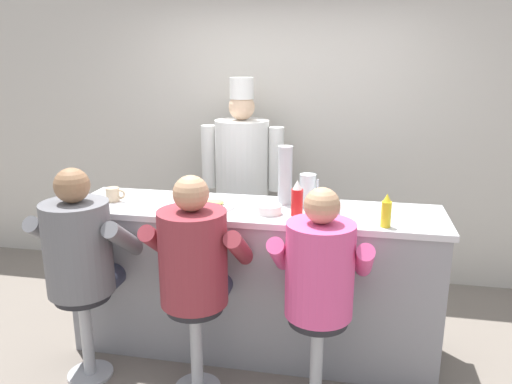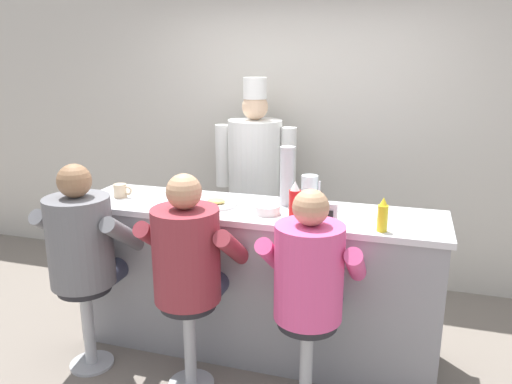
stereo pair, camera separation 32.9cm
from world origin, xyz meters
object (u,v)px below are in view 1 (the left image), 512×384
ketchup_bottle_red (297,199)px  diner_seated_pink (320,275)px  water_pitcher_clear (308,190)px  cook_in_whites_near (242,175)px  mustard_bottle_yellow (386,212)px  cereal_bowl (269,209)px  hot_sauce_bottle_orange (323,212)px  napkin_dispenser_chrome (331,210)px  diner_seated_grey (82,252)px  diner_seated_maroon (195,262)px  cup_stack_steel (285,175)px  breakfast_plate (215,205)px  coffee_mug_tan (113,194)px

ketchup_bottle_red → diner_seated_pink: (0.18, -0.40, -0.32)m
water_pitcher_clear → cook_in_whites_near: size_ratio=0.12×
mustard_bottle_yellow → cereal_bowl: size_ratio=1.27×
hot_sauce_bottle_orange → napkin_dispenser_chrome: 0.10m
diner_seated_grey → diner_seated_pink: diner_seated_grey is taller
hot_sauce_bottle_orange → diner_seated_maroon: (-0.73, -0.29, -0.27)m
cup_stack_steel → napkin_dispenser_chrome: bearing=-40.1°
breakfast_plate → coffee_mug_tan: 0.74m
diner_seated_pink → coffee_mug_tan: bearing=162.0°
mustard_bottle_yellow → diner_seated_grey: size_ratio=0.15×
mustard_bottle_yellow → cook_in_whites_near: (-1.16, 1.24, -0.12)m
cereal_bowl → diner_seated_pink: 0.60m
hot_sauce_bottle_orange → coffee_mug_tan: 1.50m
hot_sauce_bottle_orange → cup_stack_steel: cup_stack_steel is taller
breakfast_plate → cook_in_whites_near: (-0.05, 1.05, -0.04)m
water_pitcher_clear → breakfast_plate: bearing=-164.6°
water_pitcher_clear → ketchup_bottle_red: bearing=-99.7°
water_pitcher_clear → diner_seated_maroon: size_ratio=0.16×
mustard_bottle_yellow → coffee_mug_tan: size_ratio=1.43×
hot_sauce_bottle_orange → cereal_bowl: hot_sauce_bottle_orange is taller
diner_seated_grey → ketchup_bottle_red: bearing=17.2°
water_pitcher_clear → diner_seated_pink: diner_seated_pink is taller
ketchup_bottle_red → coffee_mug_tan: (-1.31, 0.08, -0.06)m
napkin_dispenser_chrome → cup_stack_steel: bearing=139.9°
ketchup_bottle_red → cereal_bowl: (-0.18, 0.01, -0.08)m
cereal_bowl → diner_seated_maroon: 0.60m
cereal_bowl → napkin_dispenser_chrome: (0.40, -0.04, 0.03)m
breakfast_plate → diner_seated_maroon: diner_seated_maroon is taller
mustard_bottle_yellow → diner_seated_grey: diner_seated_grey is taller
water_pitcher_clear → cereal_bowl: (-0.22, -0.24, -0.08)m
water_pitcher_clear → napkin_dispenser_chrome: water_pitcher_clear is taller
mustard_bottle_yellow → cereal_bowl: (-0.73, 0.12, -0.07)m
cup_stack_steel → cook_in_whites_near: (-0.50, 0.88, -0.23)m
breakfast_plate → cook_in_whites_near: bearing=92.7°
hot_sauce_bottle_orange → diner_seated_grey: diner_seated_grey is taller
breakfast_plate → diner_seated_maroon: bearing=-88.7°
cup_stack_steel → napkin_dispenser_chrome: cup_stack_steel is taller
mustard_bottle_yellow → napkin_dispenser_chrome: (-0.33, 0.08, -0.04)m
cereal_bowl → cook_in_whites_near: bearing=111.2°
water_pitcher_clear → coffee_mug_tan: 1.36m
diner_seated_grey → diner_seated_pink: (1.48, -0.00, -0.02)m
ketchup_bottle_red → diner_seated_grey: size_ratio=0.17×
water_pitcher_clear → diner_seated_maroon: (-0.60, -0.65, -0.31)m
hot_sauce_bottle_orange → diner_seated_grey: 1.52m
ketchup_bottle_red → water_pitcher_clear: ketchup_bottle_red is taller
breakfast_plate → diner_seated_maroon: (0.01, -0.48, -0.22)m
mustard_bottle_yellow → diner_seated_grey: 1.89m
coffee_mug_tan → diner_seated_grey: size_ratio=0.10×
diner_seated_pink → cook_in_whites_near: size_ratio=0.73×
mustard_bottle_yellow → napkin_dispenser_chrome: bearing=165.7°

